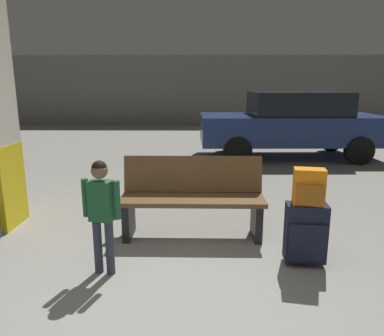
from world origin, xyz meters
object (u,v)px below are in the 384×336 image
Objects in this scene: suitcase at (306,233)px; child at (101,205)px; bench at (193,198)px; parked_car_near at (291,123)px; backpack_bright at (309,187)px.

child is (-1.88, -0.18, 0.33)m from suitcase.
parked_car_near is at bearing 63.66° from bench.
backpack_bright is 5.39m from parked_car_near.
bench is 5.09m from parked_car_near.
parked_car_near is (2.25, 4.55, 0.36)m from bench.
backpack_bright is (-0.00, -0.00, 0.45)m from suitcase.
child is (-1.88, -0.18, -0.12)m from backpack_bright.
suitcase is at bearing 30.36° from backpack_bright.
parked_car_near reaches higher than bench.
parked_car_near is at bearing 60.73° from child.
child reaches higher than suitcase.
child reaches higher than backpack_bright.
child is at bearing -119.27° from parked_car_near.
suitcase is 0.15× the size of parked_car_near.
backpack_bright is at bearing 5.59° from child.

